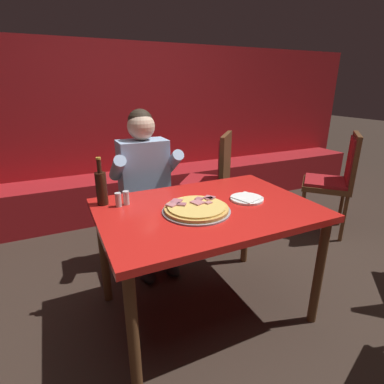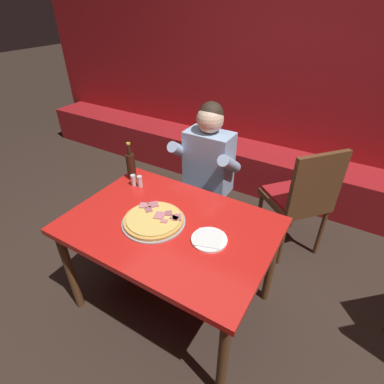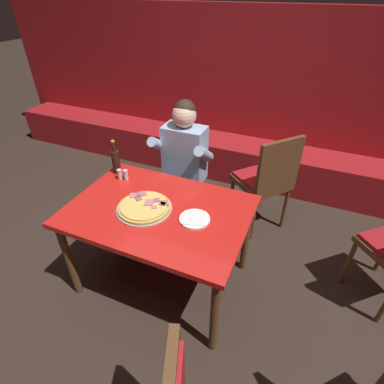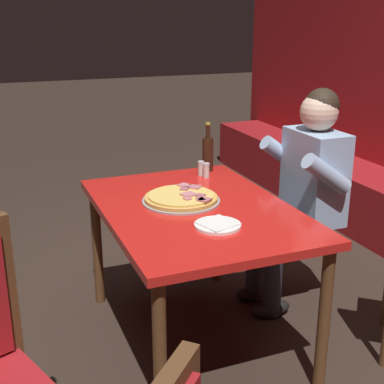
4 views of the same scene
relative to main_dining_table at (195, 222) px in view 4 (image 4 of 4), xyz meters
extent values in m
plane|color=#33261E|center=(0.00, 0.00, -0.67)|extent=(24.00, 24.00, 0.00)
cylinder|color=brown|center=(-0.58, -0.38, -0.32)|extent=(0.06, 0.06, 0.72)
cylinder|color=brown|center=(0.58, -0.38, -0.32)|extent=(0.06, 0.06, 0.72)
cylinder|color=brown|center=(-0.58, 0.38, -0.32)|extent=(0.06, 0.06, 0.72)
cylinder|color=brown|center=(0.58, 0.38, -0.32)|extent=(0.06, 0.06, 0.72)
cube|color=red|center=(0.00, 0.00, 0.06)|extent=(1.27, 0.89, 0.04)
cylinder|color=#9E9EA3|center=(-0.09, -0.04, 0.09)|extent=(0.39, 0.39, 0.01)
cylinder|color=gold|center=(-0.09, -0.04, 0.10)|extent=(0.37, 0.37, 0.02)
cylinder|color=#E5BC5B|center=(-0.09, -0.04, 0.12)|extent=(0.33, 0.33, 0.01)
cube|color=#B76670|center=(0.03, 0.03, 0.12)|extent=(0.08, 0.08, 0.01)
cube|color=#A85B66|center=(-0.16, 0.01, 0.12)|extent=(0.07, 0.06, 0.01)
cube|color=#C6757A|center=(-0.07, -0.01, 0.12)|extent=(0.08, 0.09, 0.01)
cube|color=#B76670|center=(0.02, 0.02, 0.12)|extent=(0.05, 0.04, 0.01)
cube|color=#A85B66|center=(-0.03, 0.04, 0.12)|extent=(0.06, 0.06, 0.01)
cube|color=#C6757A|center=(-0.22, 0.02, 0.12)|extent=(0.07, 0.07, 0.01)
cube|color=#B76670|center=(-0.17, 0.06, 0.12)|extent=(0.09, 0.09, 0.01)
cube|color=#C6757A|center=(-0.01, -0.04, 0.12)|extent=(0.05, 0.04, 0.01)
cylinder|color=white|center=(0.28, -0.01, 0.09)|extent=(0.21, 0.21, 0.01)
cube|color=white|center=(0.28, -0.01, 0.10)|extent=(0.19, 0.19, 0.01)
cylinder|color=black|center=(-0.56, 0.31, 0.18)|extent=(0.07, 0.07, 0.20)
cylinder|color=black|center=(-0.56, 0.31, 0.32)|extent=(0.03, 0.03, 0.08)
cylinder|color=#B29933|center=(-0.56, 0.31, 0.37)|extent=(0.03, 0.03, 0.01)
cylinder|color=silver|center=(-0.48, 0.23, 0.12)|extent=(0.04, 0.04, 0.07)
cylinder|color=#516B33|center=(-0.48, 0.23, 0.10)|extent=(0.03, 0.03, 0.04)
cylinder|color=silver|center=(-0.48, 0.23, 0.16)|extent=(0.04, 0.04, 0.01)
cylinder|color=silver|center=(-0.43, 0.24, 0.12)|extent=(0.04, 0.04, 0.07)
cylinder|color=#28231E|center=(-0.43, 0.24, 0.10)|extent=(0.03, 0.03, 0.04)
cylinder|color=silver|center=(-0.43, 0.24, 0.16)|extent=(0.04, 0.04, 0.01)
ellipsoid|color=black|center=(-0.25, 0.49, -0.63)|extent=(0.11, 0.24, 0.09)
ellipsoid|color=black|center=(-0.05, 0.49, -0.63)|extent=(0.11, 0.24, 0.09)
cylinder|color=#282833|center=(-0.25, 0.49, -0.44)|extent=(0.11, 0.11, 0.43)
cylinder|color=#282833|center=(-0.05, 0.49, -0.44)|extent=(0.11, 0.11, 0.43)
cube|color=#282833|center=(-0.15, 0.59, -0.16)|extent=(0.34, 0.40, 0.12)
cube|color=#9EBCE0|center=(-0.15, 0.79, 0.11)|extent=(0.38, 0.22, 0.52)
cylinder|color=#9EBCE0|center=(-0.37, 0.71, 0.19)|extent=(0.09, 0.30, 0.25)
cylinder|color=#9EBCE0|center=(0.07, 0.71, 0.19)|extent=(0.09, 0.30, 0.25)
sphere|color=beige|center=(-0.15, 0.79, 0.47)|extent=(0.21, 0.21, 0.21)
sphere|color=#2D2319|center=(-0.15, 0.81, 0.51)|extent=(0.19, 0.19, 0.19)
camera|label=1|loc=(-0.79, -1.46, 0.77)|focal=28.00mm
camera|label=2|loc=(0.85, -1.15, 1.27)|focal=28.00mm
camera|label=3|loc=(0.88, -1.43, 1.40)|focal=28.00mm
camera|label=4|loc=(2.28, -0.93, 0.98)|focal=50.00mm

